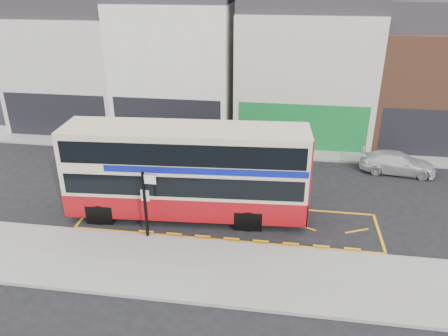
% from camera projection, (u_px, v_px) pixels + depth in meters
% --- Properties ---
extents(ground, '(120.00, 120.00, 0.00)m').
position_uv_depth(ground, '(223.00, 239.00, 19.46)').
color(ground, black).
rests_on(ground, ground).
extents(pavement, '(40.00, 4.00, 0.15)m').
position_uv_depth(pavement, '(214.00, 270.00, 17.36)').
color(pavement, gray).
rests_on(pavement, ground).
extents(kerb, '(40.00, 0.15, 0.15)m').
position_uv_depth(kerb, '(222.00, 243.00, 19.09)').
color(kerb, gray).
rests_on(kerb, ground).
extents(far_pavement, '(50.00, 3.00, 0.15)m').
position_uv_depth(far_pavement, '(247.00, 147.00, 29.33)').
color(far_pavement, gray).
rests_on(far_pavement, ground).
extents(road_markings, '(14.00, 3.40, 0.01)m').
position_uv_depth(road_markings, '(228.00, 221.00, 20.90)').
color(road_markings, '#F9AB0D').
rests_on(road_markings, ground).
extents(terrace_far_left, '(8.00, 8.01, 10.80)m').
position_uv_depth(terrace_far_left, '(75.00, 59.00, 32.77)').
color(terrace_far_left, beige).
rests_on(terrace_far_left, ground).
extents(terrace_left, '(8.00, 8.01, 11.80)m').
position_uv_depth(terrace_left, '(179.00, 55.00, 31.48)').
color(terrace_left, white).
rests_on(terrace_left, ground).
extents(terrace_green_shop, '(9.00, 8.01, 11.30)m').
position_uv_depth(terrace_green_shop, '(305.00, 62.00, 30.37)').
color(terrace_green_shop, beige).
rests_on(terrace_green_shop, ground).
extents(terrace_right, '(9.00, 8.01, 10.30)m').
position_uv_depth(terrace_right, '(440.00, 74.00, 29.36)').
color(terrace_right, brown).
rests_on(terrace_right, ground).
extents(double_decker_bus, '(11.44, 3.33, 4.51)m').
position_uv_depth(double_decker_bus, '(187.00, 171.00, 20.45)').
color(double_decker_bus, beige).
rests_on(double_decker_bus, ground).
extents(bus_stop_post, '(0.77, 0.14, 3.12)m').
position_uv_depth(bus_stop_post, '(146.00, 199.00, 18.71)').
color(bus_stop_post, black).
rests_on(bus_stop_post, pavement).
extents(car_silver, '(4.80, 3.19, 1.52)m').
position_uv_depth(car_silver, '(128.00, 143.00, 28.12)').
color(car_silver, silver).
rests_on(car_silver, ground).
extents(car_grey, '(4.14, 1.87, 1.32)m').
position_uv_depth(car_grey, '(230.00, 149.00, 27.48)').
color(car_grey, '#464A4F').
rests_on(car_grey, ground).
extents(car_white, '(4.41, 2.17, 1.23)m').
position_uv_depth(car_white, '(397.00, 163.00, 25.64)').
color(car_white, silver).
rests_on(car_white, ground).
extents(street_tree_left, '(2.56, 2.56, 5.53)m').
position_uv_depth(street_tree_left, '(16.00, 81.00, 30.96)').
color(street_tree_left, black).
rests_on(street_tree_left, ground).
extents(street_tree_right, '(2.75, 2.75, 5.95)m').
position_uv_depth(street_tree_right, '(311.00, 86.00, 28.35)').
color(street_tree_right, black).
rests_on(street_tree_right, ground).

